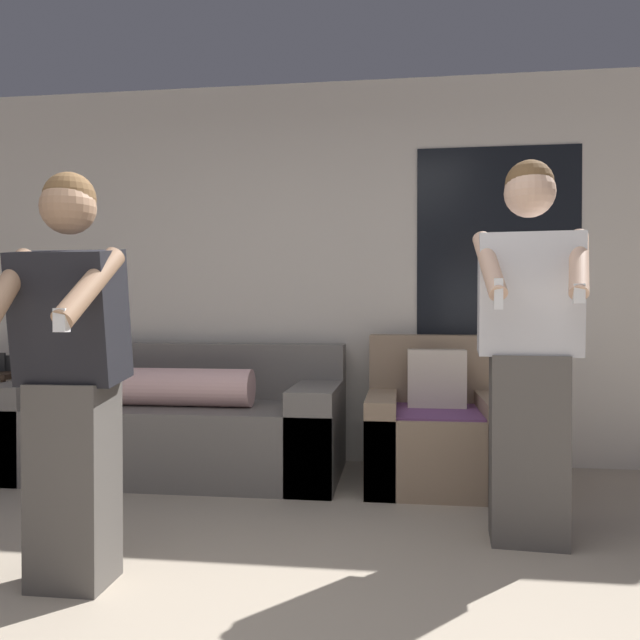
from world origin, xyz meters
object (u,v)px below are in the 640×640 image
(person_right, at_px, (529,349))
(armchair, at_px, (437,432))
(person_left, at_px, (71,377))
(couch, at_px, (176,425))

(person_right, bearing_deg, armchair, 109.92)
(person_left, bearing_deg, couch, 97.04)
(armchair, xyz_separation_m, person_right, (0.36, -0.99, 0.58))
(couch, xyz_separation_m, person_left, (0.21, -1.69, 0.50))
(couch, bearing_deg, person_right, -25.86)
(armchair, bearing_deg, person_right, -70.08)
(couch, bearing_deg, armchair, -0.24)
(person_left, bearing_deg, person_right, 20.55)
(couch, relative_size, person_left, 1.36)
(armchair, bearing_deg, couch, 179.76)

